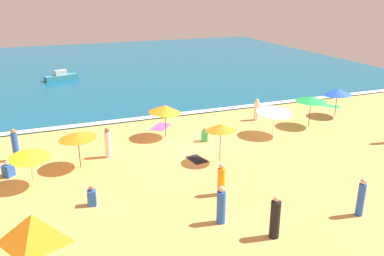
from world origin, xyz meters
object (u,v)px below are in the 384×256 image
at_px(beach_umbrella_0, 29,154).
at_px(beachgoer_11, 275,219).
at_px(beach_umbrella_3, 338,92).
at_px(beach_tent, 33,228).
at_px(beach_umbrella_6, 311,99).
at_px(beachgoer_9, 361,198).
at_px(beachgoer_10, 8,170).
at_px(beach_umbrella_4, 274,110).
at_px(beachgoer_6, 221,206).
at_px(beachgoer_3, 221,180).
at_px(beachgoer_8, 204,136).
at_px(beachgoer_0, 15,145).
at_px(beachgoer_2, 108,143).
at_px(beachgoer_1, 257,110).
at_px(beachgoer_4, 92,197).
at_px(beach_umbrella_5, 165,109).
at_px(beach_umbrella_2, 221,127).
at_px(beach_umbrella_1, 78,136).
at_px(small_boat_0, 61,77).

xyz_separation_m(beach_umbrella_0, beachgoer_11, (8.62, -7.97, -0.86)).
distance_m(beach_umbrella_3, beach_tent, 23.24).
xyz_separation_m(beach_umbrella_0, beach_umbrella_6, (18.15, 2.66, 0.26)).
relative_size(beachgoer_9, beachgoer_10, 1.98).
distance_m(beach_umbrella_4, beachgoer_6, 11.30).
relative_size(beachgoer_3, beachgoer_8, 1.84).
bearing_deg(beach_umbrella_3, beachgoer_0, -179.39).
bearing_deg(beachgoer_0, beachgoer_10, -100.26).
bearing_deg(beach_umbrella_6, beach_tent, -157.21).
distance_m(beach_tent, beachgoer_2, 8.31).
distance_m(beach_umbrella_4, beachgoer_11, 11.74).
xyz_separation_m(beachgoer_6, beachgoer_10, (-8.29, 7.90, -0.42)).
bearing_deg(beachgoer_6, beachgoer_1, 54.18).
distance_m(beachgoer_4, beachgoer_11, 8.01).
bearing_deg(beachgoer_1, beach_umbrella_5, -172.54).
relative_size(beach_umbrella_5, beach_umbrella_6, 1.05).
bearing_deg(beach_umbrella_5, beachgoer_3, -89.75).
bearing_deg(beachgoer_3, beachgoer_2, 122.62).
distance_m(beachgoer_1, beachgoer_2, 11.68).
height_order(beach_umbrella_2, beachgoer_9, beach_umbrella_2).
height_order(beachgoer_0, beachgoer_4, beachgoer_0).
xyz_separation_m(beach_umbrella_4, beachgoer_4, (-12.39, -4.91, -1.30)).
relative_size(beach_umbrella_1, beach_umbrella_5, 0.76).
bearing_deg(beachgoer_6, beachgoer_11, -48.58).
bearing_deg(beach_umbrella_1, beach_umbrella_5, 26.00).
relative_size(beach_umbrella_1, beach_umbrella_6, 0.80).
distance_m(beach_tent, beachgoer_9, 13.22).
bearing_deg(beach_tent, beach_umbrella_5, 48.36).
height_order(beach_umbrella_0, beachgoer_3, beach_umbrella_0).
bearing_deg(beachgoer_10, beach_umbrella_4, 1.30).
relative_size(beachgoer_8, beachgoer_11, 0.49).
relative_size(beach_umbrella_0, beach_umbrella_4, 0.98).
relative_size(beachgoer_8, beachgoer_9, 0.50).
bearing_deg(beach_umbrella_2, beachgoer_10, 168.56).
relative_size(beachgoer_3, beachgoer_11, 0.89).
xyz_separation_m(beach_umbrella_3, beachgoer_3, (-13.27, -8.00, -1.12)).
bearing_deg(beachgoer_10, beach_tent, -80.36).
distance_m(beach_umbrella_2, beachgoer_6, 6.38).
distance_m(beach_umbrella_2, beachgoer_9, 8.03).
height_order(beach_umbrella_6, beachgoer_4, beach_umbrella_6).
bearing_deg(beach_umbrella_6, beach_umbrella_0, -171.65).
relative_size(beachgoer_0, small_boat_0, 0.54).
xyz_separation_m(beachgoer_4, beachgoer_8, (7.76, 5.50, -0.05)).
bearing_deg(beach_umbrella_5, beachgoer_9, -68.68).
xyz_separation_m(beach_umbrella_1, beach_umbrella_6, (15.74, 1.25, 0.14)).
bearing_deg(beachgoer_8, beachgoer_9, -75.62).
bearing_deg(beachgoer_6, beach_tent, 169.64).
bearing_deg(beachgoer_1, beachgoer_11, -117.30).
bearing_deg(beachgoer_9, beachgoer_2, 130.83).
relative_size(beach_umbrella_3, beachgoer_10, 3.43).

